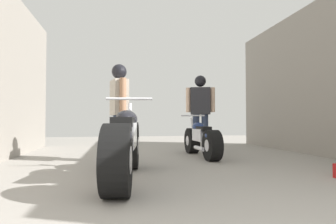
{
  "coord_description": "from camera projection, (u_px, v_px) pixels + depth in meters",
  "views": [
    {
      "loc": [
        -0.99,
        -0.56,
        0.7
      ],
      "look_at": [
        -0.18,
        3.94,
        0.84
      ],
      "focal_mm": 30.41,
      "sensor_mm": 36.0,
      "label": 1
    }
  ],
  "objects": [
    {
      "name": "ground_plane",
      "position": [
        184.0,
        167.0,
        4.25
      ],
      "size": [
        17.27,
        17.27,
        0.0
      ],
      "primitive_type": "plane",
      "color": "gray"
    },
    {
      "name": "mechanic_with_helmet",
      "position": [
        119.0,
        103.0,
        4.91
      ],
      "size": [
        0.33,
        0.66,
        1.68
      ],
      "color": "#2D3851",
      "rests_on": "ground_plane"
    },
    {
      "name": "mechanic_in_blue",
      "position": [
        200.0,
        105.0,
        6.91
      ],
      "size": [
        0.71,
        0.37,
        1.8
      ],
      "color": "#2D3851",
      "rests_on": "ground_plane"
    },
    {
      "name": "motorcycle_black_naked",
      "position": [
        202.0,
        139.0,
        5.48
      ],
      "size": [
        0.52,
        1.76,
        0.82
      ],
      "color": "black",
      "rests_on": "ground_plane"
    },
    {
      "name": "motorcycle_maroon_cruiser",
      "position": [
        124.0,
        144.0,
        3.31
      ],
      "size": [
        0.67,
        2.21,
        1.03
      ],
      "color": "black",
      "rests_on": "ground_plane"
    }
  ]
}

